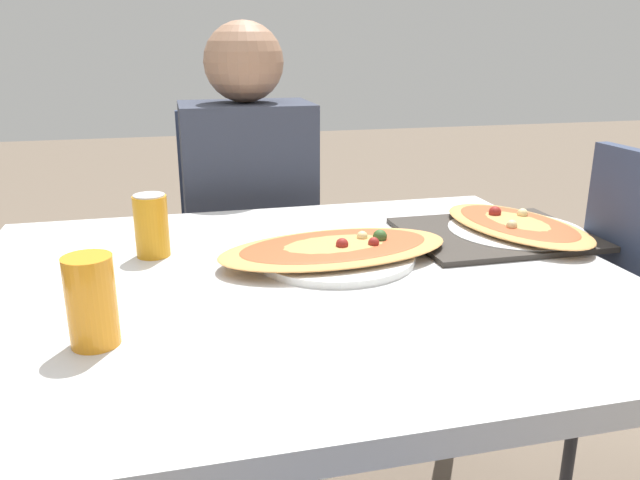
# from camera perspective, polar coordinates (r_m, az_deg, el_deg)

# --- Properties ---
(dining_table) EXTENTS (1.20, 0.99, 0.73)m
(dining_table) POSITION_cam_1_polar(r_m,az_deg,el_deg) (1.16, -1.81, -6.44)
(dining_table) COLOR silver
(dining_table) RESTS_ON ground_plane
(chair_far_seated) EXTENTS (0.40, 0.40, 0.94)m
(chair_far_seated) POSITION_cam_1_polar(r_m,az_deg,el_deg) (1.98, -6.70, -0.62)
(chair_far_seated) COLOR #2D3851
(chair_far_seated) RESTS_ON ground_plane
(person_seated) EXTENTS (0.37, 0.28, 1.19)m
(person_seated) POSITION_cam_1_polar(r_m,az_deg,el_deg) (1.81, -6.44, 3.89)
(person_seated) COLOR #2D2D38
(person_seated) RESTS_ON ground_plane
(pizza_main) EXTENTS (0.49, 0.31, 0.05)m
(pizza_main) POSITION_cam_1_polar(r_m,az_deg,el_deg) (1.22, 1.43, -0.95)
(pizza_main) COLOR white
(pizza_main) RESTS_ON dining_table
(soda_can) EXTENTS (0.07, 0.07, 0.12)m
(soda_can) POSITION_cam_1_polar(r_m,az_deg,el_deg) (1.27, -15.16, 1.28)
(soda_can) COLOR orange
(soda_can) RESTS_ON dining_table
(drink_glass) EXTENTS (0.07, 0.07, 0.13)m
(drink_glass) POSITION_cam_1_polar(r_m,az_deg,el_deg) (0.92, -20.16, -5.29)
(drink_glass) COLOR orange
(drink_glass) RESTS_ON dining_table
(serving_tray) EXTENTS (0.39, 0.32, 0.01)m
(serving_tray) POSITION_cam_1_polar(r_m,az_deg,el_deg) (1.41, 15.68, 0.53)
(serving_tray) COLOR #332D28
(serving_tray) RESTS_ON dining_table
(pizza_second) EXTENTS (0.30, 0.43, 0.05)m
(pizza_second) POSITION_cam_1_polar(r_m,az_deg,el_deg) (1.44, 17.51, 1.15)
(pizza_second) COLOR white
(pizza_second) RESTS_ON dining_table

